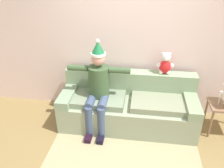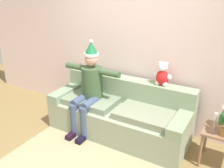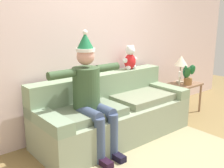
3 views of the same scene
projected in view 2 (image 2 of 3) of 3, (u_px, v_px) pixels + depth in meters
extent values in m
plane|color=olive|center=(84.00, 167.00, 3.41)|extent=(10.00, 10.00, 0.00)
cube|color=beige|center=(136.00, 47.00, 4.14)|extent=(7.00, 0.10, 2.70)
cube|color=gray|center=(119.00, 121.00, 4.11)|extent=(2.28, 0.88, 0.46)
cube|color=gray|center=(128.00, 90.00, 4.20)|extent=(2.28, 0.24, 0.41)
cube|color=gray|center=(69.00, 91.00, 4.47)|extent=(0.22, 0.88, 0.15)
cube|color=gray|center=(183.00, 121.00, 3.51)|extent=(0.22, 0.88, 0.15)
cube|color=gray|center=(91.00, 100.00, 4.20)|extent=(0.91, 0.62, 0.10)
cube|color=gray|center=(147.00, 115.00, 3.72)|extent=(0.91, 0.62, 0.10)
cylinder|color=#3A5433|center=(92.00, 82.00, 4.10)|extent=(0.34, 0.34, 0.52)
sphere|color=tan|center=(91.00, 59.00, 3.94)|extent=(0.22, 0.22, 0.22)
cylinder|color=white|center=(91.00, 54.00, 3.92)|extent=(0.23, 0.23, 0.04)
cone|color=#196B3D|center=(91.00, 48.00, 3.87)|extent=(0.21, 0.21, 0.20)
sphere|color=white|center=(91.00, 41.00, 3.84)|extent=(0.06, 0.06, 0.06)
cylinder|color=#3E4D6B|center=(81.00, 100.00, 4.08)|extent=(0.14, 0.40, 0.14)
cylinder|color=#3E4D6B|center=(74.00, 120.00, 4.03)|extent=(0.13, 0.13, 0.56)
cube|color=black|center=(72.00, 135.00, 4.05)|extent=(0.10, 0.24, 0.08)
cylinder|color=#3E4D6B|center=(91.00, 102.00, 3.99)|extent=(0.14, 0.40, 0.14)
cylinder|color=#3E4D6B|center=(84.00, 123.00, 3.93)|extent=(0.13, 0.13, 0.56)
cube|color=black|center=(82.00, 139.00, 3.96)|extent=(0.10, 0.24, 0.08)
cylinder|color=#3A5433|center=(75.00, 66.00, 4.17)|extent=(0.34, 0.10, 0.10)
cylinder|color=#3A5433|center=(110.00, 73.00, 3.85)|extent=(0.34, 0.10, 0.10)
ellipsoid|color=red|center=(162.00, 78.00, 3.81)|extent=(0.20, 0.16, 0.24)
sphere|color=white|center=(163.00, 67.00, 3.74)|extent=(0.15, 0.15, 0.15)
sphere|color=white|center=(162.00, 68.00, 3.69)|extent=(0.07, 0.07, 0.07)
sphere|color=white|center=(160.00, 63.00, 3.74)|extent=(0.05, 0.05, 0.05)
sphere|color=white|center=(167.00, 64.00, 3.69)|extent=(0.05, 0.05, 0.05)
sphere|color=white|center=(156.00, 75.00, 3.84)|extent=(0.08, 0.08, 0.08)
sphere|color=white|center=(157.00, 83.00, 3.84)|extent=(0.08, 0.08, 0.08)
sphere|color=white|center=(169.00, 77.00, 3.75)|extent=(0.08, 0.08, 0.08)
sphere|color=white|center=(165.00, 84.00, 3.79)|extent=(0.08, 0.08, 0.08)
cylinder|color=#866248|center=(200.00, 151.00, 3.33)|extent=(0.04, 0.04, 0.51)
cylinder|color=#866248|center=(206.00, 137.00, 3.63)|extent=(0.04, 0.04, 0.51)
ellipsoid|color=#225725|center=(221.00, 119.00, 3.11)|extent=(0.12, 0.14, 0.20)
cylinder|color=beige|center=(214.00, 125.00, 3.28)|extent=(0.02, 0.02, 0.14)
cylinder|color=white|center=(216.00, 117.00, 3.24)|extent=(0.04, 0.04, 0.10)
cube|color=tan|center=(84.00, 167.00, 3.40)|extent=(2.28, 1.26, 0.01)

